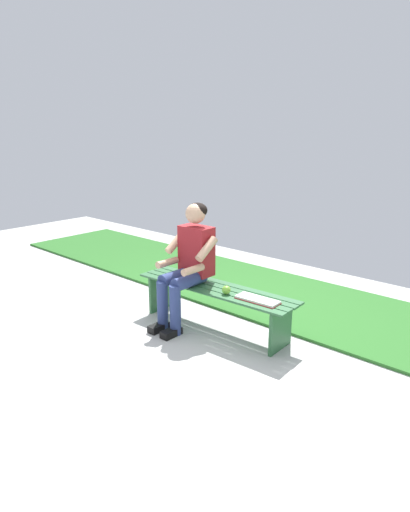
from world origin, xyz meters
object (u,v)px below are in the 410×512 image
Objects in this scene: bench_near at (215,296)px; apple at (226,290)px; person_seated at (188,260)px; book_open at (257,300)px.

apple reaches higher than bench_near.
bench_near is 0.27m from apple.
bench_near is 0.45m from person_seated.
bench_near is at bearing -21.47° from apple.
person_seated reaches higher than apple.
book_open is at bearing -169.86° from apple.
apple is 0.33m from book_open.
person_seated reaches higher than bench_near.
person_seated reaches higher than book_open.
book_open is at bearing 177.25° from bench_near.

